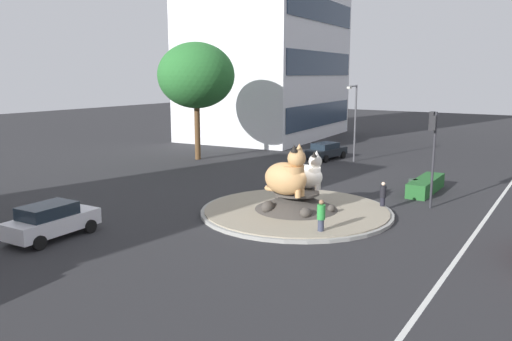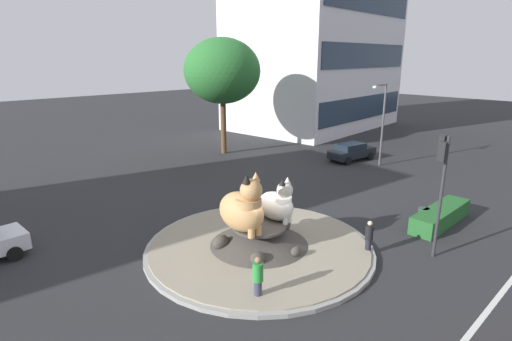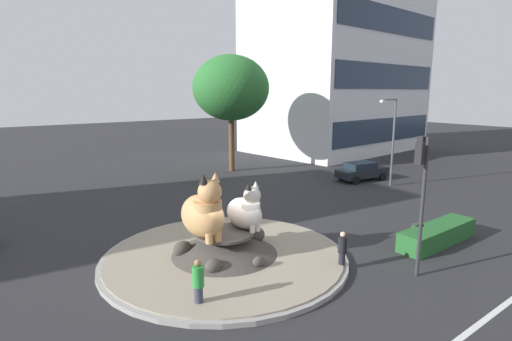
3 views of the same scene
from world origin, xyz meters
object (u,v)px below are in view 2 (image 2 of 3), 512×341
traffic_light_mast (441,171)px  broadleaf_tree_behind_island (222,71)px  sedan_on_far_lane (352,151)px  cat_statue_white (277,204)px  office_tower (318,5)px  pedestrian_green_shirt (258,278)px  cat_statue_calico (243,209)px  litter_bin (423,216)px  pedestrian_black_shirt (369,237)px  streetlight_arm (382,119)px

traffic_light_mast → broadleaf_tree_behind_island: (6.04, 21.67, 3.36)m
sedan_on_far_lane → cat_statue_white: bearing=-150.3°
office_tower → pedestrian_green_shirt: 41.08m
cat_statue_calico → litter_bin: size_ratio=3.11×
office_tower → broadleaf_tree_behind_island: office_tower is taller
cat_statue_calico → litter_bin: 10.17m
pedestrian_green_shirt → litter_bin: pedestrian_green_shirt is taller
office_tower → broadleaf_tree_behind_island: size_ratio=2.82×
broadleaf_tree_behind_island → traffic_light_mast: bearing=-105.6°
broadleaf_tree_behind_island → pedestrian_black_shirt: size_ratio=6.34×
traffic_light_mast → litter_bin: traffic_light_mast is taller
cat_statue_calico → traffic_light_mast: size_ratio=0.51×
traffic_light_mast → litter_bin: (3.23, 1.81, -3.52)m
broadleaf_tree_behind_island → streetlight_arm: size_ratio=1.55×
sedan_on_far_lane → litter_bin: (-8.90, -10.21, -0.34)m
litter_bin → broadleaf_tree_behind_island: bearing=81.9°
streetlight_arm → cat_statue_calico: bearing=11.6°
cat_statue_white → litter_bin: 8.32m
cat_statue_white → pedestrian_green_shirt: (-3.86, -2.67, -1.08)m
cat_statue_calico → cat_statue_white: (1.95, -0.20, -0.22)m
cat_statue_calico → streetlight_arm: (18.15, 3.71, 1.60)m
streetlight_arm → litter_bin: size_ratio=7.31×
pedestrian_green_shirt → litter_bin: size_ratio=1.94×
cat_statue_white → sedan_on_far_lane: 17.42m
litter_bin → sedan_on_far_lane: bearing=48.9°
traffic_light_mast → broadleaf_tree_behind_island: size_ratio=0.53×
cat_statue_white → office_tower: size_ratio=0.08×
traffic_light_mast → sedan_on_far_lane: 17.37m
sedan_on_far_lane → cat_statue_calico: bearing=-153.0°
broadleaf_tree_behind_island → litter_bin: size_ratio=11.32×
office_tower → sedan_on_far_lane: size_ratio=6.38×
broadleaf_tree_behind_island → sedan_on_far_lane: 13.15m
traffic_light_mast → office_tower: bearing=-41.1°
pedestrian_black_shirt → sedan_on_far_lane: pedestrian_black_shirt is taller
pedestrian_green_shirt → sedan_on_far_lane: bearing=78.2°
cat_statue_calico → pedestrian_black_shirt: bearing=48.6°
cat_statue_calico → pedestrian_green_shirt: bearing=-32.7°
cat_statue_white → office_tower: (27.83, 19.73, 12.39)m
pedestrian_green_shirt → litter_bin: 11.17m
pedestrian_green_shirt → litter_bin: (11.11, -1.12, -0.46)m
traffic_light_mast → pedestrian_black_shirt: (-1.85, 2.04, -3.13)m
broadleaf_tree_behind_island → cat_statue_calico: bearing=-127.1°
streetlight_arm → pedestrian_green_shirt: (-20.07, -6.58, -2.91)m
broadleaf_tree_behind_island → pedestrian_black_shirt: bearing=-111.9°
broadleaf_tree_behind_island → streetlight_arm: bearing=-63.2°
cat_statue_white → broadleaf_tree_behind_island: bearing=141.1°
litter_bin → office_tower: bearing=48.8°
office_tower → litter_bin: size_ratio=31.96×
office_tower → broadleaf_tree_behind_island: bearing=-172.9°
cat_statue_calico → sedan_on_far_lane: (18.09, 6.23, -1.43)m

